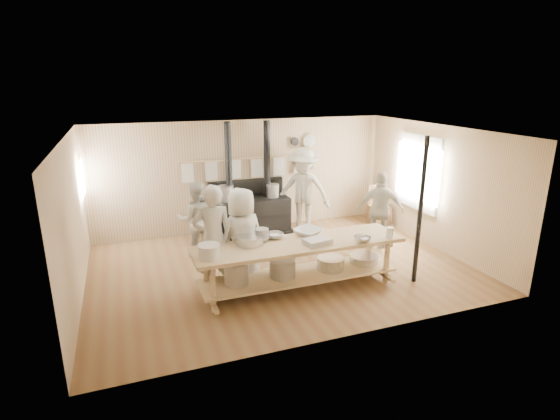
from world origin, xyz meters
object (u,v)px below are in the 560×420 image
(prep_table, at_px, (299,261))
(cook_far_left, at_px, (213,238))
(cook_center, at_px, (242,237))
(roasting_pan, at_px, (317,241))
(stove, at_px, (249,212))
(cook_right, at_px, (380,210))
(chair, at_px, (379,214))
(cook_left, at_px, (197,219))
(cook_by_window, at_px, (303,190))

(prep_table, bearing_deg, cook_far_left, 160.89)
(cook_center, bearing_deg, roasting_pan, 130.20)
(stove, xyz_separation_m, cook_right, (2.36, -1.80, 0.30))
(cook_center, distance_m, chair, 4.49)
(cook_left, height_order, cook_right, cook_right)
(cook_by_window, height_order, chair, cook_by_window)
(cook_left, relative_size, cook_center, 0.90)
(cook_far_left, bearing_deg, prep_table, 165.77)
(cook_by_window, xyz_separation_m, roasting_pan, (-0.98, -2.92, -0.10))
(prep_table, xyz_separation_m, cook_right, (2.36, 1.21, 0.30))
(stove, distance_m, cook_by_window, 1.35)
(stove, bearing_deg, prep_table, -90.04)
(prep_table, xyz_separation_m, cook_far_left, (-1.36, 0.47, 0.41))
(cook_by_window, bearing_deg, cook_left, -128.22)
(prep_table, height_order, cook_left, cook_left)
(cook_by_window, bearing_deg, cook_right, -16.04)
(cook_center, relative_size, chair, 1.76)
(chair, bearing_deg, cook_right, -114.27)
(cook_by_window, bearing_deg, chair, 29.70)
(cook_by_window, bearing_deg, cook_center, -95.76)
(stove, relative_size, cook_center, 1.50)
(stove, height_order, cook_right, stove)
(stove, relative_size, prep_table, 0.72)
(cook_left, xyz_separation_m, cook_by_window, (2.60, 0.67, 0.22))
(cook_far_left, height_order, roasting_pan, cook_far_left)
(stove, distance_m, roasting_pan, 3.23)
(stove, bearing_deg, cook_by_window, -12.85)
(cook_left, distance_m, cook_center, 1.63)
(cook_far_left, distance_m, chair, 4.99)
(cook_left, height_order, cook_by_window, cook_by_window)
(cook_far_left, relative_size, chair, 1.88)
(cook_by_window, bearing_deg, roasting_pan, -71.10)
(cook_center, bearing_deg, chair, -171.04)
(stove, height_order, cook_center, stove)
(cook_far_left, relative_size, cook_center, 1.07)
(cook_center, height_order, cook_by_window, cook_by_window)
(cook_right, bearing_deg, cook_left, 13.60)
(cook_right, bearing_deg, roasting_pan, 60.05)
(prep_table, xyz_separation_m, roasting_pan, (0.26, -0.18, 0.38))
(chair, bearing_deg, prep_table, -133.85)
(stove, distance_m, prep_table, 3.02)
(chair, distance_m, roasting_pan, 3.98)
(cook_right, xyz_separation_m, chair, (0.80, 1.26, -0.53))
(stove, bearing_deg, cook_center, -108.69)
(stove, xyz_separation_m, chair, (3.16, -0.54, -0.23))
(cook_by_window, bearing_deg, prep_table, -76.86)
(stove, bearing_deg, cook_right, -37.39)
(prep_table, bearing_deg, cook_by_window, 65.76)
(prep_table, bearing_deg, stove, 89.96)
(stove, relative_size, chair, 2.63)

